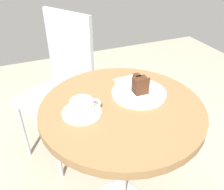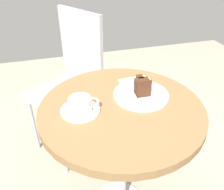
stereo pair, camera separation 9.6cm
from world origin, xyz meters
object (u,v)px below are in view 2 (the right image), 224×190
Objects in this scene: teaspoon at (70,106)px; cake_slice at (142,86)px; coffee_cup at (81,104)px; saucer at (80,110)px; fork at (128,94)px; cake_plate at (141,95)px; napkin at (138,86)px; cafe_chair at (73,76)px.

cake_slice reaches higher than teaspoon.
cake_slice is (0.27, 0.04, 0.01)m from coffee_cup.
coffee_cup is (0.00, -0.01, 0.04)m from saucer.
coffee_cup reaches higher than saucer.
coffee_cup reaches higher than fork.
saucer is 0.04m from coffee_cup.
cake_slice reaches higher than cake_plate.
cake_plate is (0.27, 0.04, 0.00)m from saucer.
cake_slice is 0.45× the size of napkin.
fork is at bearing 170.98° from cake_slice.
cake_slice reaches higher than napkin.
napkin is (0.29, 0.12, -0.00)m from saucer.
coffee_cup is 1.13× the size of teaspoon.
saucer is at bearing -172.01° from cake_plate.
cake_slice is (0.31, 0.01, 0.04)m from teaspoon.
coffee_cup is 0.89× the size of fork.
saucer is 0.16× the size of cafe_chair.
cafe_chair is at bearing 112.90° from cake_plate.
teaspoon is (-0.04, 0.03, 0.01)m from saucer.
saucer is 1.47× the size of teaspoon.
coffee_cup is 0.50× the size of cake_plate.
cake_plate is 1.35× the size of napkin.
saucer reaches higher than napkin.
teaspoon is 0.31m from cake_slice.
coffee_cup is 0.27m from cake_plate.
fork is at bearing 12.50° from saucer.
fork is at bearing 170.83° from cake_plate.
cafe_chair is at bearing 113.10° from cake_slice.
cafe_chair reaches higher than cake_plate.
fork is (-0.06, 0.01, 0.01)m from cake_plate.
coffee_cup is 0.63m from cafe_chair.
cake_plate is (0.27, 0.04, -0.03)m from coffee_cup.
fork is 0.14× the size of cafe_chair.
teaspoon is 1.33× the size of cake_slice.
fork is at bearing -76.05° from teaspoon.
coffee_cup is at bearing -156.35° from napkin.
cake_slice reaches higher than fork.
coffee_cup is at bearing -170.86° from cake_slice.
saucer is 0.61m from cafe_chair.
fork reaches higher than cake_plate.
coffee_cup reaches higher than teaspoon.
fork is (0.25, 0.02, 0.00)m from teaspoon.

